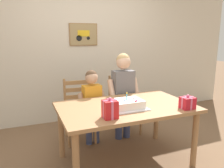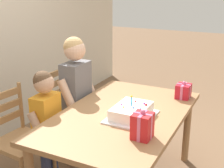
{
  "view_description": "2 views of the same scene",
  "coord_description": "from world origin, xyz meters",
  "px_view_note": "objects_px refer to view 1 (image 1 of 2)",
  "views": [
    {
      "loc": [
        -1.13,
        -2.33,
        1.57
      ],
      "look_at": [
        -0.12,
        0.15,
        0.98
      ],
      "focal_mm": 36.25,
      "sensor_mm": 36.0,
      "label": 1
    },
    {
      "loc": [
        -2.16,
        -0.99,
        1.78
      ],
      "look_at": [
        -0.01,
        0.09,
        0.99
      ],
      "focal_mm": 49.0,
      "sensor_mm": 36.0,
      "label": 2
    }
  ],
  "objects_px": {
    "birthday_cake": "(127,104)",
    "gift_box_red_large": "(110,109)",
    "child_younger": "(92,100)",
    "chair_left": "(79,110)",
    "child_older": "(123,88)",
    "chair_right": "(124,104)",
    "dining_table": "(126,112)",
    "gift_box_beside_cake": "(187,103)"
  },
  "relations": [
    {
      "from": "gift_box_red_large",
      "to": "chair_left",
      "type": "xyz_separation_m",
      "value": [
        -0.04,
        1.15,
        -0.36
      ]
    },
    {
      "from": "dining_table",
      "to": "child_older",
      "type": "relative_size",
      "value": 1.22
    },
    {
      "from": "chair_right",
      "to": "child_older",
      "type": "height_order",
      "value": "child_older"
    },
    {
      "from": "chair_left",
      "to": "chair_right",
      "type": "xyz_separation_m",
      "value": [
        0.74,
        0.0,
        0.0
      ]
    },
    {
      "from": "child_younger",
      "to": "chair_left",
      "type": "bearing_deg",
      "value": 121.51
    },
    {
      "from": "dining_table",
      "to": "birthday_cake",
      "type": "relative_size",
      "value": 3.62
    },
    {
      "from": "gift_box_red_large",
      "to": "dining_table",
      "type": "bearing_deg",
      "value": 43.33
    },
    {
      "from": "gift_box_beside_cake",
      "to": "child_younger",
      "type": "relative_size",
      "value": 0.16
    },
    {
      "from": "dining_table",
      "to": "gift_box_beside_cake",
      "type": "relative_size",
      "value": 9.35
    },
    {
      "from": "dining_table",
      "to": "gift_box_red_large",
      "type": "distance_m",
      "value": 0.49
    },
    {
      "from": "birthday_cake",
      "to": "child_younger",
      "type": "relative_size",
      "value": 0.4
    },
    {
      "from": "dining_table",
      "to": "chair_right",
      "type": "relative_size",
      "value": 1.73
    },
    {
      "from": "birthday_cake",
      "to": "child_older",
      "type": "bearing_deg",
      "value": 67.85
    },
    {
      "from": "gift_box_red_large",
      "to": "child_younger",
      "type": "xyz_separation_m",
      "value": [
        0.1,
        0.93,
        -0.17
      ]
    },
    {
      "from": "chair_right",
      "to": "child_older",
      "type": "relative_size",
      "value": 0.71
    },
    {
      "from": "chair_right",
      "to": "child_younger",
      "type": "relative_size",
      "value": 0.84
    },
    {
      "from": "dining_table",
      "to": "gift_box_beside_cake",
      "type": "xyz_separation_m",
      "value": [
        0.6,
        -0.37,
        0.15
      ]
    },
    {
      "from": "chair_left",
      "to": "child_older",
      "type": "relative_size",
      "value": 0.71
    },
    {
      "from": "birthday_cake",
      "to": "gift_box_red_large",
      "type": "distance_m",
      "value": 0.35
    },
    {
      "from": "birthday_cake",
      "to": "chair_left",
      "type": "height_order",
      "value": "birthday_cake"
    },
    {
      "from": "chair_right",
      "to": "child_younger",
      "type": "xyz_separation_m",
      "value": [
        -0.6,
        -0.22,
        0.19
      ]
    },
    {
      "from": "gift_box_red_large",
      "to": "child_older",
      "type": "height_order",
      "value": "child_older"
    },
    {
      "from": "dining_table",
      "to": "birthday_cake",
      "type": "height_order",
      "value": "birthday_cake"
    },
    {
      "from": "dining_table",
      "to": "gift_box_beside_cake",
      "type": "height_order",
      "value": "gift_box_beside_cake"
    },
    {
      "from": "chair_right",
      "to": "child_older",
      "type": "bearing_deg",
      "value": -118.07
    },
    {
      "from": "chair_left",
      "to": "chair_right",
      "type": "bearing_deg",
      "value": 0.01
    },
    {
      "from": "chair_left",
      "to": "gift_box_red_large",
      "type": "bearing_deg",
      "value": -88.04
    },
    {
      "from": "birthday_cake",
      "to": "child_older",
      "type": "relative_size",
      "value": 0.34
    },
    {
      "from": "chair_right",
      "to": "dining_table",
      "type": "bearing_deg",
      "value": -113.85
    },
    {
      "from": "gift_box_red_large",
      "to": "child_younger",
      "type": "relative_size",
      "value": 0.2
    },
    {
      "from": "gift_box_beside_cake",
      "to": "chair_left",
      "type": "distance_m",
      "value": 1.59
    },
    {
      "from": "chair_left",
      "to": "child_older",
      "type": "xyz_separation_m",
      "value": [
        0.62,
        -0.22,
        0.33
      ]
    },
    {
      "from": "chair_left",
      "to": "child_younger",
      "type": "relative_size",
      "value": 0.84
    },
    {
      "from": "dining_table",
      "to": "chair_left",
      "type": "distance_m",
      "value": 0.94
    },
    {
      "from": "birthday_cake",
      "to": "gift_box_beside_cake",
      "type": "bearing_deg",
      "value": -22.3
    },
    {
      "from": "gift_box_red_large",
      "to": "child_older",
      "type": "xyz_separation_m",
      "value": [
        0.58,
        0.93,
        -0.04
      ]
    },
    {
      "from": "gift_box_beside_cake",
      "to": "child_older",
      "type": "relative_size",
      "value": 0.13
    },
    {
      "from": "birthday_cake",
      "to": "gift_box_red_large",
      "type": "height_order",
      "value": "gift_box_red_large"
    },
    {
      "from": "chair_right",
      "to": "birthday_cake",
      "type": "bearing_deg",
      "value": -113.59
    },
    {
      "from": "gift_box_beside_cake",
      "to": "chair_right",
      "type": "xyz_separation_m",
      "value": [
        -0.23,
        1.21,
        -0.34
      ]
    },
    {
      "from": "gift_box_beside_cake",
      "to": "child_older",
      "type": "bearing_deg",
      "value": 109.42
    },
    {
      "from": "dining_table",
      "to": "child_older",
      "type": "distance_m",
      "value": 0.68
    }
  ]
}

